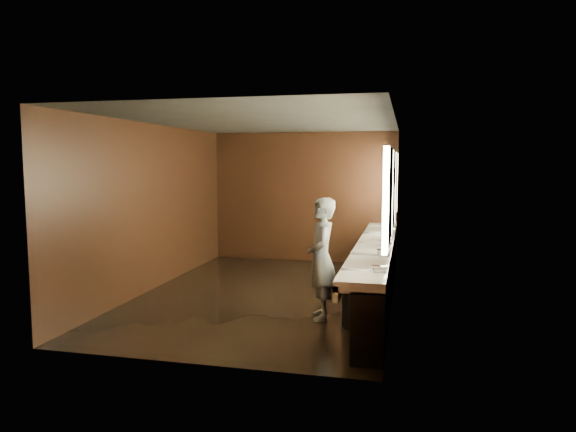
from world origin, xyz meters
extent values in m
plane|color=black|center=(0.00, 0.00, 0.00)|extent=(6.00, 6.00, 0.00)
cube|color=#2D2D2B|center=(0.00, 0.00, 2.80)|extent=(4.00, 6.00, 0.02)
cube|color=black|center=(0.00, 3.00, 1.40)|extent=(4.00, 0.02, 2.80)
cube|color=black|center=(0.00, -3.00, 1.40)|extent=(4.00, 0.02, 2.80)
cube|color=black|center=(-2.00, 0.00, 1.40)|extent=(0.02, 6.00, 2.80)
cube|color=black|center=(2.00, 0.00, 1.40)|extent=(0.02, 6.00, 2.80)
cube|color=black|center=(1.82, 0.00, 0.40)|extent=(0.36, 5.40, 0.81)
cube|color=white|center=(1.73, 0.00, 0.85)|extent=(0.55, 5.40, 0.12)
cube|color=white|center=(1.48, 0.00, 0.77)|extent=(0.06, 5.40, 0.18)
cylinder|color=silver|center=(1.91, -2.20, 0.99)|extent=(0.18, 0.04, 0.04)
cylinder|color=silver|center=(1.91, -1.10, 0.99)|extent=(0.18, 0.04, 0.04)
cylinder|color=silver|center=(1.91, 0.00, 0.99)|extent=(0.18, 0.04, 0.04)
cylinder|color=silver|center=(1.91, 1.10, 0.99)|extent=(0.18, 0.04, 0.04)
cylinder|color=silver|center=(1.91, 2.20, 0.99)|extent=(0.18, 0.04, 0.04)
cube|color=#FFF3C2|center=(1.97, -2.40, 1.75)|extent=(0.06, 0.22, 1.15)
cube|color=white|center=(1.99, -1.60, 1.75)|extent=(0.03, 1.32, 1.15)
cube|color=#FFF3C2|center=(1.97, -0.80, 1.75)|extent=(0.06, 0.23, 1.15)
cube|color=white|center=(1.99, 0.00, 1.75)|extent=(0.03, 1.32, 1.15)
cube|color=#FFF3C2|center=(1.97, 0.80, 1.75)|extent=(0.06, 0.23, 1.15)
cube|color=white|center=(1.99, 1.60, 1.75)|extent=(0.03, 1.32, 1.15)
cube|color=#FFF3C2|center=(1.97, 2.40, 1.75)|extent=(0.06, 0.22, 1.15)
imported|color=#9CB6EA|center=(1.07, -1.08, 0.84)|extent=(0.52, 0.68, 1.68)
cylinder|color=black|center=(1.58, -1.34, 0.29)|extent=(0.47, 0.47, 0.58)
camera|label=1|loc=(2.18, -7.94, 2.15)|focal=32.00mm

